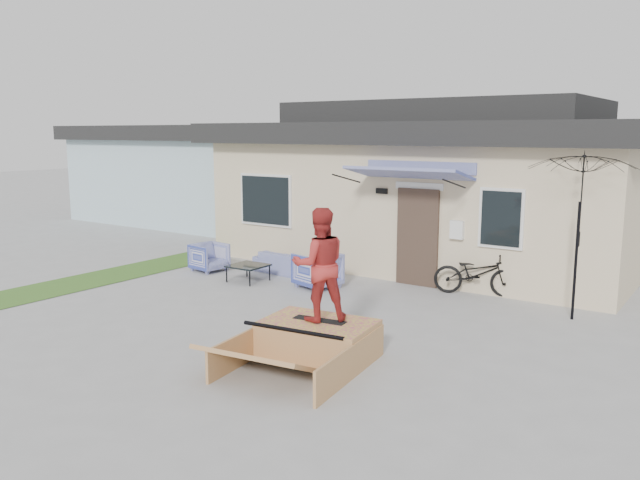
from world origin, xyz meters
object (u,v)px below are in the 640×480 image
Objects in this scene: armchair_left at (209,256)px; skate_ramp at (318,339)px; armchair_right at (317,268)px; skateboard at (320,319)px; bicycle at (477,269)px; skater at (320,262)px; patio_umbrella at (579,222)px; coffee_table at (248,273)px; loveseat at (288,260)px.

armchair_left is 6.41m from skate_ramp.
armchair_right is 4.18m from skateboard.
bicycle is 4.85m from skater.
armchair_right is 0.38× the size of patio_umbrella.
armchair_left is at bearing 87.11° from bicycle.
armchair_right is 3.29m from bicycle.
skate_ramp is at bearing 156.59° from bicycle.
skateboard is at bearing -36.74° from coffee_table.
skate_ramp is (5.48, -3.32, -0.10)m from armchair_left.
coffee_table is 5.03m from skateboard.
coffee_table is 0.34× the size of patio_umbrella.
loveseat is 5.64m from skate_ramp.
coffee_table is 6.91m from patio_umbrella.
bicycle is 2.46m from patio_umbrella.
patio_umbrella reaches higher than armchair_left.
bicycle is 0.78× the size of patio_umbrella.
skate_ramp is at bearing -114.00° from armchair_left.
skate_ramp is (2.43, -3.46, -0.15)m from armchair_right.
armchair_right is 4.30m from skater.
skater reaches higher than armchair_right.
armchair_right reaches higher than skate_ramp.
loveseat is 1.03× the size of skater.
loveseat is 2.27× the size of coffee_table.
loveseat is 1.90m from armchair_left.
patio_umbrella is (8.10, 0.81, 1.38)m from armchair_left.
armchair_right is 0.51× the size of skater.
bicycle reaches higher than loveseat.
skateboard is (3.78, -4.13, 0.23)m from loveseat.
armchair_right is at bearing 117.84° from skateboard.
loveseat is at bearing 124.88° from skateboard.
armchair_right reaches higher than coffee_table.
loveseat is at bearing -93.11° from skater.
patio_umbrella is 2.71× the size of skateboard.
bicycle reaches higher than armchair_right.
skate_ramp is 2.63× the size of skateboard.
patio_umbrella is 4.86m from skater.
armchair_left is (-1.69, -0.86, 0.04)m from loveseat.
armchair_right is at bearing 118.05° from skate_ramp.
skater is (5.47, -3.27, 1.04)m from armchair_left.
armchair_left is 6.38m from skateboard.
loveseat reaches higher than skateboard.
skater is (-0.59, -4.74, 0.87)m from bicycle.
skateboard is 0.49× the size of skater.
armchair_right is at bearing -80.17° from armchair_left.
skateboard is at bearing 156.43° from bicycle.
coffee_table is at bearing -82.31° from skater.
armchair_right is at bearing 97.32° from bicycle.
bicycle is at bearing -166.84° from loveseat.
bicycle reaches higher than skateboard.
bicycle is 0.80× the size of skate_ramp.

